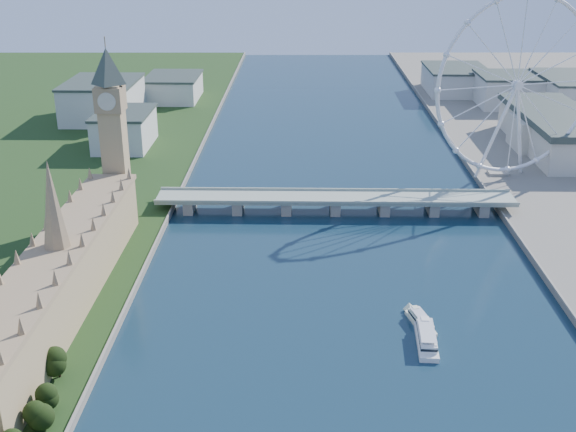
{
  "coord_description": "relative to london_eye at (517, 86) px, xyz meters",
  "views": [
    {
      "loc": [
        -21.0,
        -117.41,
        163.24
      ],
      "look_at": [
        -27.37,
        210.0,
        32.41
      ],
      "focal_mm": 45.0,
      "sensor_mm": 36.0,
      "label": 1
    }
  ],
  "objects": [
    {
      "name": "tour_boat_near",
      "position": [
        -87.69,
        -193.18,
        -67.52
      ],
      "size": [
        12.63,
        26.54,
        5.64
      ],
      "primitive_type": null,
      "rotation": [
        0.0,
        0.0,
        0.25
      ],
      "color": "silver",
      "rests_on": "ground"
    },
    {
      "name": "westminster_bridge",
      "position": [
        -119.98,
        -55.08,
        -60.89
      ],
      "size": [
        220.0,
        22.0,
        9.5
      ],
      "color": "gray",
      "rests_on": "ground"
    },
    {
      "name": "london_eye",
      "position": [
        0.0,
        0.0,
        0.0
      ],
      "size": [
        113.6,
        39.12,
        124.3
      ],
      "color": "silver",
      "rests_on": "ground"
    },
    {
      "name": "parliament_range",
      "position": [
        -247.98,
        -185.08,
        -49.04
      ],
      "size": [
        24.0,
        200.0,
        70.0
      ],
      "color": "tan",
      "rests_on": "ground"
    },
    {
      "name": "big_ben",
      "position": [
        -247.98,
        -77.08,
        -0.95
      ],
      "size": [
        20.02,
        20.02,
        110.0
      ],
      "color": "tan",
      "rests_on": "ground"
    },
    {
      "name": "county_hall",
      "position": [
        55.02,
        74.92,
        -67.52
      ],
      "size": [
        54.0,
        144.0,
        35.0
      ],
      "primitive_type": null,
      "color": "beige",
      "rests_on": "ground"
    },
    {
      "name": "city_skyline",
      "position": [
        -80.75,
        205.0,
        -50.56
      ],
      "size": [
        505.0,
        280.0,
        32.0
      ],
      "color": "beige",
      "rests_on": "ground"
    },
    {
      "name": "tour_boat_far",
      "position": [
        -87.69,
        -208.45,
        -67.52
      ],
      "size": [
        10.37,
        33.0,
        7.22
      ],
      "primitive_type": null,
      "rotation": [
        0.0,
        0.0,
        -0.06
      ],
      "color": "white",
      "rests_on": "ground"
    }
  ]
}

